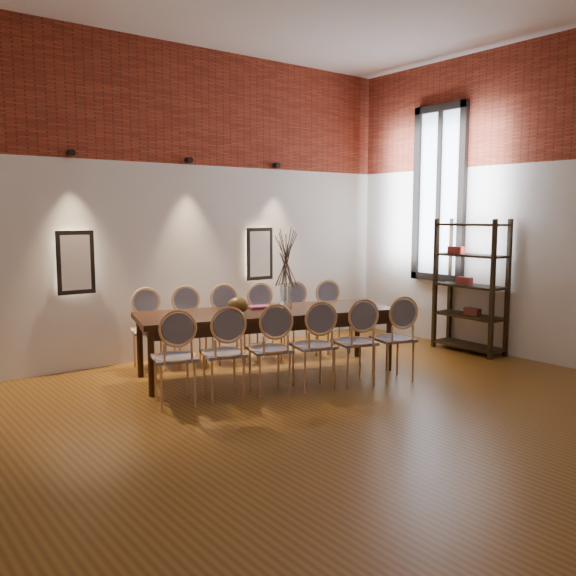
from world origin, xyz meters
TOP-DOWN VIEW (x-y plane):
  - floor at (0.00, 0.00)m, footprint 7.00×7.00m
  - wall_back at (0.00, 3.55)m, footprint 7.00×0.10m
  - brick_band_back at (0.00, 3.48)m, footprint 7.00×0.02m
  - niche_left at (-1.30, 3.45)m, footprint 0.36×0.06m
  - niche_right at (1.30, 3.45)m, footprint 0.36×0.06m
  - spot_fixture_left at (-1.30, 3.42)m, footprint 0.08×0.10m
  - spot_fixture_mid at (0.20, 3.42)m, footprint 0.08×0.10m
  - spot_fixture_right at (1.60, 3.42)m, footprint 0.08×0.10m
  - window_glass at (3.46, 2.00)m, footprint 0.02×0.78m
  - window_frame at (3.44, 2.00)m, footprint 0.08×0.90m
  - window_mullion at (3.44, 2.00)m, footprint 0.06×0.06m
  - dining_table at (0.42, 2.00)m, footprint 3.11×1.72m
  - chair_near_a at (-0.98, 1.61)m, footprint 0.54×0.54m
  - chair_near_b at (-0.50, 1.48)m, footprint 0.54×0.54m
  - chair_near_c at (-0.03, 1.34)m, footprint 0.54×0.54m
  - chair_near_d at (0.45, 1.21)m, footprint 0.54×0.54m
  - chair_near_e at (0.93, 1.08)m, footprint 0.54×0.54m
  - chair_near_f at (1.40, 0.94)m, footprint 0.54×0.54m
  - chair_far_a at (-0.57, 3.07)m, footprint 0.54×0.54m
  - chair_far_b at (-0.09, 2.93)m, footprint 0.54×0.54m
  - chair_far_c at (0.38, 2.80)m, footprint 0.54×0.54m
  - chair_far_d at (0.86, 2.67)m, footprint 0.54×0.54m
  - chair_far_e at (1.33, 2.53)m, footprint 0.54×0.54m
  - chair_far_f at (1.81, 2.40)m, footprint 0.54×0.54m
  - vase at (0.65, 1.94)m, footprint 0.14×0.14m
  - dried_branches at (0.65, 1.94)m, footprint 0.50×0.50m
  - bowl at (0.05, 2.05)m, footprint 0.24×0.24m
  - book at (0.44, 2.19)m, footprint 0.30×0.24m
  - shelving_rack at (3.28, 1.30)m, footprint 0.42×1.01m

SIDE VIEW (x-z plane):
  - floor at x=0.00m, z-range -0.02..0.00m
  - dining_table at x=0.42m, z-range 0.00..0.75m
  - chair_near_a at x=-0.98m, z-range 0.00..0.94m
  - chair_near_b at x=-0.50m, z-range 0.00..0.94m
  - chair_near_c at x=-0.03m, z-range 0.00..0.94m
  - chair_near_d at x=0.45m, z-range 0.00..0.94m
  - chair_near_e at x=0.93m, z-range 0.00..0.94m
  - chair_near_f at x=1.40m, z-range 0.00..0.94m
  - chair_far_a at x=-0.57m, z-range 0.00..0.94m
  - chair_far_b at x=-0.09m, z-range 0.00..0.94m
  - chair_far_c at x=0.38m, z-range 0.00..0.94m
  - chair_far_d at x=0.86m, z-range 0.00..0.94m
  - chair_far_e at x=1.33m, z-range 0.00..0.94m
  - chair_far_f at x=1.81m, z-range 0.00..0.94m
  - book at x=0.44m, z-range 0.75..0.78m
  - bowl at x=0.05m, z-range 0.75..0.93m
  - vase at x=0.65m, z-range 0.75..1.05m
  - shelving_rack at x=3.28m, z-range 0.00..1.80m
  - niche_left at x=-1.30m, z-range 0.97..1.63m
  - niche_right at x=1.30m, z-range 0.97..1.63m
  - dried_branches at x=0.65m, z-range 1.00..1.70m
  - wall_back at x=0.00m, z-range 0.00..4.00m
  - window_glass at x=3.46m, z-range 0.96..3.34m
  - window_frame at x=3.44m, z-range 0.90..3.40m
  - window_mullion at x=3.44m, z-range 0.95..3.35m
  - spot_fixture_left at x=-1.30m, z-range 2.51..2.59m
  - spot_fixture_mid at x=0.20m, z-range 2.51..2.59m
  - spot_fixture_right at x=1.60m, z-range 2.51..2.59m
  - brick_band_back at x=0.00m, z-range 2.50..4.00m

